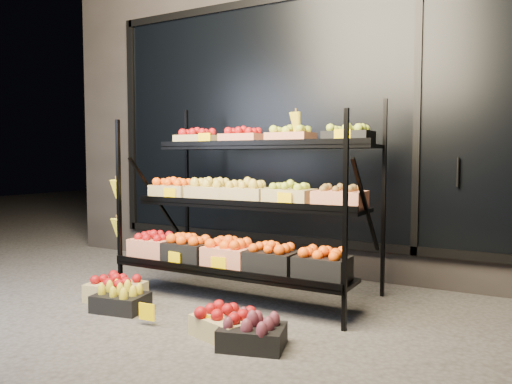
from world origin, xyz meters
The scene contains 9 objects.
ground centered at (0.00, 0.00, 0.00)m, with size 24.00×24.00×0.00m, color #514F4C.
building centered at (0.00, 2.59, 1.75)m, with size 6.00×2.08×3.50m.
display_rack centered at (-0.01, 0.60, 0.79)m, with size 2.18×1.02×1.67m.
tag_floor_a centered at (-0.21, -0.40, 0.06)m, with size 0.13×0.01×0.12m, color #FFD100.
tag_floor_b centered at (0.27, -0.40, 0.06)m, with size 0.13×0.01×0.12m, color #FFD100.
floor_crate_left centered at (-0.85, -0.05, 0.10)m, with size 0.47×0.37×0.21m.
floor_crate_midleft centered at (-0.62, -0.24, 0.09)m, with size 0.43×0.34×0.20m.
floor_crate_midright centered at (0.39, -0.32, 0.10)m, with size 0.48×0.41×0.20m.
floor_crate_right centered at (0.63, -0.38, 0.09)m, with size 0.46×0.39×0.20m.
Camera 1 is at (2.12, -3.00, 1.18)m, focal length 35.00 mm.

